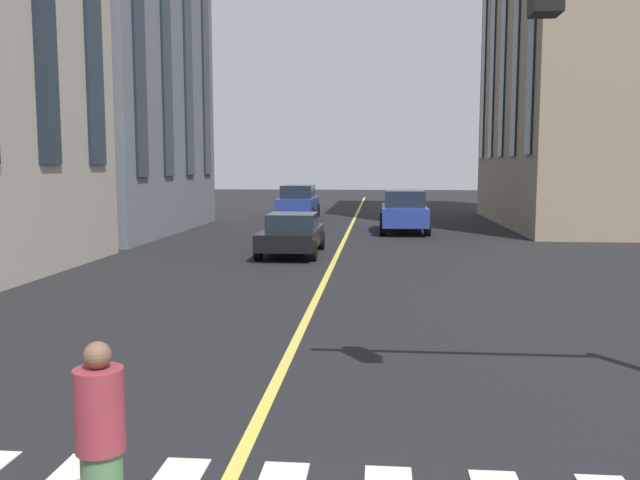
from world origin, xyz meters
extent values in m
cube|color=#D8C64C|center=(20.00, 0.00, 0.00)|extent=(80.00, 0.16, 0.01)
cube|color=navy|center=(26.85, -2.49, 0.78)|extent=(4.70, 1.95, 0.80)
cube|color=#19232D|center=(26.85, -2.49, 1.53)|extent=(2.59, 1.72, 0.70)
cylinder|color=black|center=(28.40, -1.56, 0.38)|extent=(0.76, 0.27, 0.76)
cylinder|color=black|center=(28.40, -3.43, 0.38)|extent=(0.76, 0.27, 0.76)
cylinder|color=black|center=(25.30, -1.56, 0.38)|extent=(0.76, 0.27, 0.76)
cylinder|color=black|center=(25.30, -3.43, 0.38)|extent=(0.76, 0.27, 0.76)
cube|color=navy|center=(34.20, 3.18, 0.78)|extent=(4.70, 1.95, 0.80)
cube|color=#19232D|center=(34.20, 3.18, 1.53)|extent=(2.58, 1.72, 0.70)
cylinder|color=black|center=(32.65, 2.25, 0.38)|extent=(0.76, 0.27, 0.76)
cylinder|color=black|center=(32.65, 4.12, 0.38)|extent=(0.76, 0.27, 0.76)
cylinder|color=black|center=(35.75, 2.25, 0.38)|extent=(0.76, 0.27, 0.76)
cylinder|color=black|center=(35.75, 4.12, 0.38)|extent=(0.76, 0.27, 0.76)
cube|color=black|center=(18.98, 1.52, 0.59)|extent=(4.40, 1.80, 0.55)
cube|color=#19232D|center=(19.20, 1.52, 1.12)|extent=(1.85, 1.58, 0.50)
cylinder|color=black|center=(17.53, 0.66, 0.32)|extent=(0.64, 0.22, 0.64)
cylinder|color=black|center=(17.53, 2.39, 0.32)|extent=(0.64, 0.22, 0.64)
cylinder|color=black|center=(20.43, 0.66, 0.32)|extent=(0.64, 0.22, 0.64)
cylinder|color=black|center=(20.43, 2.39, 0.32)|extent=(0.64, 0.22, 0.64)
cylinder|color=maroon|center=(1.97, 0.74, 1.09)|extent=(0.38, 0.38, 0.65)
sphere|color=brown|center=(1.97, 0.74, 1.52)|extent=(0.21, 0.21, 0.21)
sphere|color=green|center=(4.43, -3.07, 4.65)|extent=(0.18, 0.18, 0.18)
cube|color=slate|center=(26.03, 11.94, 9.10)|extent=(12.53, 8.89, 18.20)
cube|color=#19232D|center=(24.46, 7.45, 9.47)|extent=(1.10, 0.10, 13.83)
cube|color=#19232D|center=(27.59, 7.45, 9.47)|extent=(1.10, 0.10, 13.83)
cube|color=#19232D|center=(30.73, 7.45, 9.47)|extent=(1.10, 0.10, 13.83)
camera|label=1|loc=(-2.73, -1.39, 2.95)|focal=36.96mm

